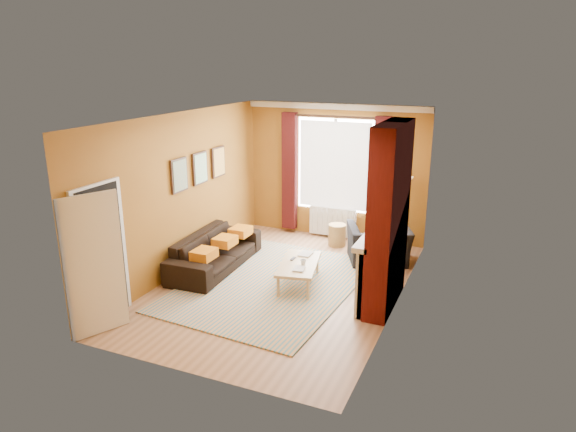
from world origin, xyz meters
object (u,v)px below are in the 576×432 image
object	(u,v)px
armchair	(378,244)
coffee_table	(299,265)
sofa	(215,251)
floor_lamp	(407,193)
wicker_stool	(337,235)

from	to	relation	value
armchair	coffee_table	bearing A→B (deg)	32.99
sofa	floor_lamp	world-z (taller)	floor_lamp
sofa	coffee_table	size ratio (longest dim) A/B	1.69
wicker_stool	armchair	bearing A→B (deg)	-30.26
coffee_table	floor_lamp	size ratio (longest dim) A/B	0.86
armchair	wicker_stool	distance (m)	1.15
coffee_table	wicker_stool	xyz separation A→B (m)	(-0.00, 2.08, -0.13)
armchair	wicker_stool	world-z (taller)	armchair
armchair	floor_lamp	distance (m)	1.17
armchair	sofa	bearing A→B (deg)	4.22
coffee_table	sofa	bearing A→B (deg)	164.73
armchair	coffee_table	world-z (taller)	armchair
floor_lamp	wicker_stool	bearing A→B (deg)	-172.05
wicker_stool	sofa	bearing A→B (deg)	-129.84
sofa	wicker_stool	bearing A→B (deg)	-42.26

